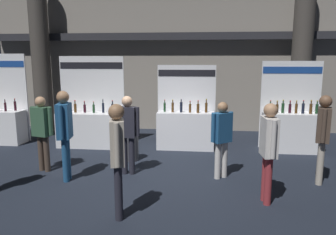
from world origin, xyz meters
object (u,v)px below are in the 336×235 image
object	(u,v)px
visitor_2	(222,134)
visitor_3	(117,152)
trash_bin	(131,147)
exhibitor_booth_1	(90,125)
visitor_7	(65,127)
visitor_8	(42,127)
visitor_4	(269,145)
visitor_6	(323,132)
exhibitor_booth_3	(291,128)
visitor_1	(128,129)
exhibitor_booth_2	(186,127)

from	to	relation	value
visitor_2	visitor_3	world-z (taller)	visitor_3
trash_bin	visitor_3	xyz separation A→B (m)	(0.44, -2.87, 0.73)
visitor_3	exhibitor_booth_1	bearing A→B (deg)	-169.57
visitor_7	visitor_8	world-z (taller)	visitor_7
visitor_3	visitor_4	bearing A→B (deg)	94.18
visitor_6	exhibitor_booth_1	bearing A→B (deg)	-94.35
exhibitor_booth_3	visitor_8	world-z (taller)	exhibitor_booth_3
visitor_7	visitor_1	bearing A→B (deg)	103.64
visitor_1	visitor_8	bearing A→B (deg)	-176.93
visitor_1	trash_bin	bearing A→B (deg)	101.46
visitor_1	visitor_6	xyz separation A→B (m)	(3.88, -0.14, 0.05)
exhibitor_booth_3	exhibitor_booth_1	bearing A→B (deg)	-179.05
visitor_6	visitor_2	bearing A→B (deg)	-75.26
exhibitor_booth_1	exhibitor_booth_2	bearing A→B (deg)	2.06
visitor_1	visitor_8	xyz separation A→B (m)	(-1.88, -0.01, -0.00)
exhibitor_booth_2	trash_bin	bearing A→B (deg)	-134.87
exhibitor_booth_2	exhibitor_booth_3	bearing A→B (deg)	-0.11
exhibitor_booth_2	visitor_4	bearing A→B (deg)	-65.02
exhibitor_booth_3	trash_bin	bearing A→B (deg)	-162.88
visitor_2	visitor_8	distance (m)	3.84
exhibitor_booth_1	exhibitor_booth_3	size ratio (longest dim) A/B	1.05
exhibitor_booth_2	trash_bin	xyz separation A→B (m)	(-1.25, -1.26, -0.27)
trash_bin	visitor_2	xyz separation A→B (m)	(2.10, -0.97, 0.61)
visitor_3	visitor_4	xyz separation A→B (m)	(2.37, 0.80, -0.03)
visitor_4	visitor_3	bearing A→B (deg)	-76.11
visitor_1	visitor_3	xyz separation A→B (m)	(0.30, -1.93, 0.07)
exhibitor_booth_1	visitor_8	bearing A→B (deg)	-98.50
visitor_8	visitor_7	bearing A→B (deg)	-17.92
visitor_2	visitor_4	size ratio (longest dim) A/B	0.92
visitor_3	visitor_8	bearing A→B (deg)	-145.81
exhibitor_booth_1	trash_bin	size ratio (longest dim) A/B	3.85
visitor_1	visitor_8	world-z (taller)	visitor_1
exhibitor_booth_2	visitor_1	bearing A→B (deg)	-116.80
visitor_8	visitor_1	bearing A→B (deg)	16.16
exhibitor_booth_1	visitor_8	xyz separation A→B (m)	(-0.32, -2.11, 0.38)
trash_bin	visitor_6	distance (m)	4.23
exhibitor_booth_1	visitor_3	world-z (taller)	exhibitor_booth_1
exhibitor_booth_3	visitor_8	bearing A→B (deg)	-159.25
visitor_3	visitor_6	distance (m)	4.01
trash_bin	visitor_4	world-z (taller)	visitor_4
visitor_3	visitor_6	xyz separation A→B (m)	(3.59, 1.79, -0.01)
visitor_1	visitor_2	xyz separation A→B (m)	(1.96, -0.03, -0.05)
exhibitor_booth_1	visitor_7	world-z (taller)	exhibitor_booth_1
visitor_6	exhibitor_booth_3	bearing A→B (deg)	-163.14
visitor_4	trash_bin	bearing A→B (deg)	-131.16
visitor_1	visitor_2	size ratio (longest dim) A/B	1.06
exhibitor_booth_3	visitor_3	bearing A→B (deg)	-131.36
visitor_1	visitor_7	bearing A→B (deg)	-154.05
visitor_1	visitor_4	xyz separation A→B (m)	(2.67, -1.14, 0.04)
trash_bin	visitor_8	world-z (taller)	visitor_8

